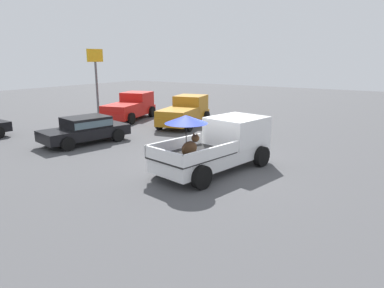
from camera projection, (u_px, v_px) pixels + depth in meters
The scene contains 6 objects.
ground_plane at pixel (213, 170), 13.45m from camera, with size 80.00×80.00×0.00m, color #4C4C4F.
pickup_truck_main at pixel (221, 144), 13.48m from camera, with size 5.31×3.01×2.31m.
pickup_truck_red at pixel (131, 107), 24.53m from camera, with size 5.10×3.12×1.80m.
pickup_truck_far at pixel (185, 112), 22.30m from camera, with size 5.08×2.98×1.80m.
parked_sedan_far at pixel (85, 128), 17.64m from camera, with size 4.57×2.64×1.33m.
motel_sign at pixel (96, 69), 25.43m from camera, with size 1.40×0.16×4.80m.
Camera 1 is at (-11.17, -6.36, 4.18)m, focal length 32.99 mm.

